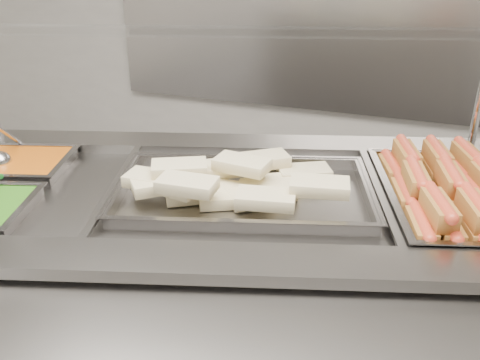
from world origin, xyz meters
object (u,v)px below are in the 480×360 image
(sneeze_guard, at_px, (226,38))
(pan_hotdogs, at_px, (449,206))
(ladle, at_px, (1,161))
(steam_counter, at_px, (224,316))
(pan_wraps, at_px, (244,196))

(sneeze_guard, height_order, pan_hotdogs, sneeze_guard)
(sneeze_guard, xyz_separation_m, ladle, (-0.68, -0.30, -0.39))
(steam_counter, height_order, ladle, ladle)
(pan_wraps, relative_size, ladle, 4.16)
(pan_wraps, height_order, ladle, ladle)
(sneeze_guard, xyz_separation_m, pan_hotdogs, (0.72, -0.03, -0.44))
(sneeze_guard, distance_m, ladle, 0.84)
(steam_counter, height_order, sneeze_guard, sneeze_guard)
(sneeze_guard, distance_m, pan_wraps, 0.49)
(sneeze_guard, distance_m, pan_hotdogs, 0.84)
(steam_counter, xyz_separation_m, sneeze_guard, (-0.07, 0.23, 0.88))
(sneeze_guard, bearing_deg, ladle, -156.13)
(steam_counter, distance_m, pan_wraps, 0.46)
(steam_counter, bearing_deg, sneeze_guard, 106.55)
(pan_wraps, bearing_deg, steam_counter, -163.45)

